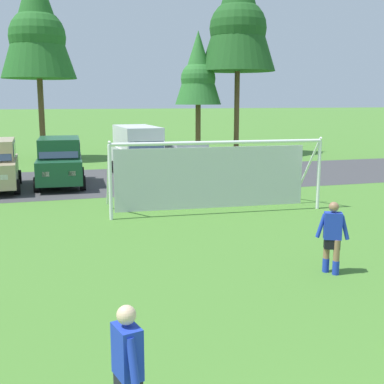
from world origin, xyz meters
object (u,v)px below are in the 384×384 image
(parked_car_slot_center, at_px, (138,150))
(player_striker_near, at_px, (128,374))
(player_defender_far, at_px, (332,238))
(soccer_goal, at_px, (213,173))
(parked_car_slot_center_left, at_px, (60,161))
(parked_car_slot_center_right, at_px, (187,160))

(parked_car_slot_center, bearing_deg, player_striker_near, -100.81)
(player_defender_far, bearing_deg, soccer_goal, 92.89)
(player_striker_near, xyz_separation_m, parked_car_slot_center, (3.83, 20.06, 0.52))
(soccer_goal, xyz_separation_m, player_striker_near, (-4.92, -11.39, -0.47))
(player_striker_near, bearing_deg, soccer_goal, 66.64)
(player_striker_near, bearing_deg, parked_car_slot_center, 79.19)
(soccer_goal, distance_m, player_defender_far, 7.13)
(soccer_goal, distance_m, parked_car_slot_center_left, 8.37)
(player_striker_near, relative_size, player_defender_far, 1.00)
(parked_car_slot_center, relative_size, parked_car_slot_center_right, 1.13)
(soccer_goal, height_order, parked_car_slot_center_right, soccer_goal)
(player_striker_near, height_order, parked_car_slot_center_right, parked_car_slot_center_right)
(player_striker_near, bearing_deg, player_defender_far, 39.05)
(soccer_goal, xyz_separation_m, parked_car_slot_center_right, (1.13, 7.37, -0.42))
(soccer_goal, xyz_separation_m, parked_car_slot_center_left, (-5.03, 6.68, -0.18))
(soccer_goal, height_order, parked_car_slot_center_left, soccer_goal)
(parked_car_slot_center_left, distance_m, parked_car_slot_center, 4.41)
(player_striker_near, relative_size, parked_car_slot_center_left, 0.35)
(player_striker_near, xyz_separation_m, player_defender_far, (5.28, 4.28, 0.00))
(player_defender_far, bearing_deg, player_striker_near, -140.95)
(parked_car_slot_center_left, relative_size, parked_car_slot_center, 0.97)
(player_defender_far, xyz_separation_m, parked_car_slot_center_left, (-5.39, 13.79, 0.29))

